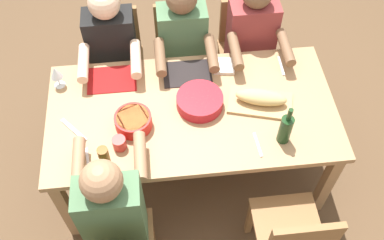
{
  "coord_description": "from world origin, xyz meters",
  "views": [
    {
      "loc": [
        -0.18,
        -1.67,
        2.96
      ],
      "look_at": [
        0.0,
        0.0,
        0.63
      ],
      "focal_mm": 41.49,
      "sensor_mm": 36.0,
      "label": 1
    }
  ],
  "objects_px": {
    "serving_bowl_fruit": "(133,121)",
    "cutting_board": "(260,103)",
    "diner_far_center": "(183,47)",
    "diner_far_left": "(113,52)",
    "bread_loaf": "(261,97)",
    "napkin_stack": "(224,66)",
    "beer_bottle": "(105,160)",
    "chair_far_center": "(181,50)",
    "chair_near_right": "(292,236)",
    "dining_table": "(192,117)",
    "chair_far_right": "(245,45)",
    "diner_near_left": "(113,209)",
    "cup_near_left": "(119,143)",
    "chair_far_left": "(117,55)",
    "wine_glass": "(56,73)",
    "serving_bowl_pasta": "(200,101)",
    "wine_bottle": "(285,129)",
    "diner_far_right": "(252,41)"
  },
  "relations": [
    {
      "from": "serving_bowl_fruit",
      "to": "cutting_board",
      "type": "bearing_deg",
      "value": 6.0
    },
    {
      "from": "diner_far_center",
      "to": "serving_bowl_fruit",
      "type": "height_order",
      "value": "diner_far_center"
    },
    {
      "from": "diner_far_left",
      "to": "cutting_board",
      "type": "relative_size",
      "value": 3.0
    },
    {
      "from": "bread_loaf",
      "to": "napkin_stack",
      "type": "relative_size",
      "value": 2.29
    },
    {
      "from": "beer_bottle",
      "to": "chair_far_center",
      "type": "bearing_deg",
      "value": 65.91
    },
    {
      "from": "diner_far_left",
      "to": "chair_near_right",
      "type": "height_order",
      "value": "diner_far_left"
    },
    {
      "from": "cutting_board",
      "to": "napkin_stack",
      "type": "bearing_deg",
      "value": 118.52
    },
    {
      "from": "dining_table",
      "to": "chair_far_right",
      "type": "height_order",
      "value": "chair_far_right"
    },
    {
      "from": "chair_far_center",
      "to": "bread_loaf",
      "type": "height_order",
      "value": "same"
    },
    {
      "from": "diner_far_left",
      "to": "bread_loaf",
      "type": "height_order",
      "value": "diner_far_left"
    },
    {
      "from": "diner_near_left",
      "to": "cup_near_left",
      "type": "bearing_deg",
      "value": 82.68
    },
    {
      "from": "chair_far_center",
      "to": "serving_bowl_fruit",
      "type": "xyz_separation_m",
      "value": [
        -0.37,
        -0.87,
        0.31
      ]
    },
    {
      "from": "chair_far_right",
      "to": "napkin_stack",
      "type": "xyz_separation_m",
      "value": [
        -0.25,
        -0.45,
        0.27
      ]
    },
    {
      "from": "diner_far_center",
      "to": "diner_far_left",
      "type": "height_order",
      "value": "same"
    },
    {
      "from": "chair_far_right",
      "to": "bread_loaf",
      "type": "distance_m",
      "value": 0.85
    },
    {
      "from": "chair_far_left",
      "to": "wine_glass",
      "type": "bearing_deg",
      "value": -124.41
    },
    {
      "from": "serving_bowl_pasta",
      "to": "serving_bowl_fruit",
      "type": "xyz_separation_m",
      "value": [
        -0.42,
        -0.11,
        0.01
      ]
    },
    {
      "from": "diner_far_center",
      "to": "bread_loaf",
      "type": "bearing_deg",
      "value": -54.18
    },
    {
      "from": "serving_bowl_fruit",
      "to": "cup_near_left",
      "type": "relative_size",
      "value": 2.79
    },
    {
      "from": "diner_far_left",
      "to": "diner_near_left",
      "type": "bearing_deg",
      "value": -90.0
    },
    {
      "from": "chair_far_right",
      "to": "serving_bowl_fruit",
      "type": "xyz_separation_m",
      "value": [
        -0.87,
        -0.87,
        0.31
      ]
    },
    {
      "from": "serving_bowl_fruit",
      "to": "bread_loaf",
      "type": "bearing_deg",
      "value": 6.0
    },
    {
      "from": "wine_bottle",
      "to": "beer_bottle",
      "type": "height_order",
      "value": "wine_bottle"
    },
    {
      "from": "dining_table",
      "to": "beer_bottle",
      "type": "distance_m",
      "value": 0.67
    },
    {
      "from": "napkin_stack",
      "to": "chair_near_right",
      "type": "bearing_deg",
      "value": -77.52
    },
    {
      "from": "diner_far_left",
      "to": "cup_near_left",
      "type": "relative_size",
      "value": 14.91
    },
    {
      "from": "diner_far_center",
      "to": "bread_loaf",
      "type": "height_order",
      "value": "diner_far_center"
    },
    {
      "from": "diner_far_center",
      "to": "chair_far_left",
      "type": "bearing_deg",
      "value": 159.83
    },
    {
      "from": "chair_far_left",
      "to": "bread_loaf",
      "type": "distance_m",
      "value": 1.26
    },
    {
      "from": "diner_far_center",
      "to": "chair_far_center",
      "type": "bearing_deg",
      "value": 90.0
    },
    {
      "from": "dining_table",
      "to": "diner_far_center",
      "type": "relative_size",
      "value": 1.51
    },
    {
      "from": "diner_far_left",
      "to": "wine_glass",
      "type": "height_order",
      "value": "diner_far_left"
    },
    {
      "from": "chair_far_right",
      "to": "serving_bowl_fruit",
      "type": "bearing_deg",
      "value": -134.89
    },
    {
      "from": "chair_far_left",
      "to": "beer_bottle",
      "type": "xyz_separation_m",
      "value": [
        -0.02,
        -1.17,
        0.37
      ]
    },
    {
      "from": "diner_far_center",
      "to": "cutting_board",
      "type": "relative_size",
      "value": 3.0
    },
    {
      "from": "chair_far_left",
      "to": "cutting_board",
      "type": "height_order",
      "value": "chair_far_left"
    },
    {
      "from": "wine_glass",
      "to": "cup_near_left",
      "type": "height_order",
      "value": "wine_glass"
    },
    {
      "from": "chair_far_left",
      "to": "wine_glass",
      "type": "xyz_separation_m",
      "value": [
        -0.34,
        -0.49,
        0.37
      ]
    },
    {
      "from": "beer_bottle",
      "to": "diner_far_right",
      "type": "bearing_deg",
      "value": 43.91
    },
    {
      "from": "wine_glass",
      "to": "chair_far_right",
      "type": "bearing_deg",
      "value": 20.25
    },
    {
      "from": "diner_far_right",
      "to": "beer_bottle",
      "type": "bearing_deg",
      "value": -136.09
    },
    {
      "from": "wine_bottle",
      "to": "diner_far_center",
      "type": "bearing_deg",
      "value": 120.36
    },
    {
      "from": "wine_bottle",
      "to": "napkin_stack",
      "type": "bearing_deg",
      "value": 113.25
    },
    {
      "from": "chair_near_right",
      "to": "dining_table",
      "type": "bearing_deg",
      "value": 122.48
    },
    {
      "from": "dining_table",
      "to": "diner_far_right",
      "type": "distance_m",
      "value": 0.78
    },
    {
      "from": "chair_near_right",
      "to": "serving_bowl_fruit",
      "type": "distance_m",
      "value": 1.16
    },
    {
      "from": "dining_table",
      "to": "bread_loaf",
      "type": "bearing_deg",
      "value": 0.09
    },
    {
      "from": "chair_far_center",
      "to": "serving_bowl_pasta",
      "type": "height_order",
      "value": "chair_far_center"
    },
    {
      "from": "wine_bottle",
      "to": "cutting_board",
      "type": "bearing_deg",
      "value": 106.31
    },
    {
      "from": "diner_far_center",
      "to": "diner_far_right",
      "type": "xyz_separation_m",
      "value": [
        0.5,
        0.0,
        0.0
      ]
    }
  ]
}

